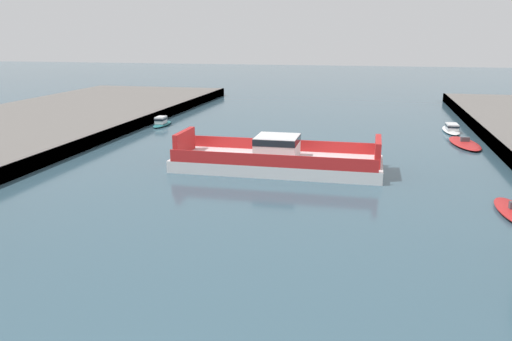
{
  "coord_description": "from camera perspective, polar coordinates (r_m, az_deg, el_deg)",
  "views": [
    {
      "loc": [
        8.5,
        -13.25,
        12.24
      ],
      "look_at": [
        0.0,
        24.52,
        2.0
      ],
      "focal_mm": 36.25,
      "sensor_mm": 36.0,
      "label": 1
    }
  ],
  "objects": [
    {
      "name": "moored_boat_mid_left",
      "position": [
        63.37,
        22.03,
        2.81
      ],
      "size": [
        3.8,
        8.39,
        0.95
      ],
      "color": "red",
      "rests_on": "ground"
    },
    {
      "name": "chain_ferry",
      "position": [
        48.02,
        2.34,
        1.28
      ],
      "size": [
        19.16,
        6.95,
        3.3
      ],
      "color": "silver",
      "rests_on": "ground"
    },
    {
      "name": "moored_boat_far_right",
      "position": [
        71.38,
        20.75,
        4.33
      ],
      "size": [
        2.13,
        6.75,
        1.15
      ],
      "color": "white",
      "rests_on": "ground"
    },
    {
      "name": "moored_boat_far_left",
      "position": [
        72.58,
        -10.37,
        5.27
      ],
      "size": [
        1.97,
        5.57,
        1.32
      ],
      "color": "#237075",
      "rests_on": "ground"
    }
  ]
}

